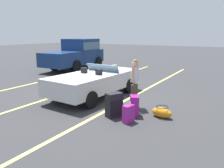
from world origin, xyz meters
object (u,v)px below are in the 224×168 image
(suitcase_medium_bright, at_px, (134,106))
(traveler_person, at_px, (135,81))
(duffel_bag, at_px, (162,112))
(parked_pickup_truck_far, at_px, (77,53))
(suitcase_large_black, at_px, (114,105))
(convertible_car, at_px, (98,81))
(suitcase_small_carryon, at_px, (129,114))

(suitcase_medium_bright, relative_size, traveler_person, 0.38)
(duffel_bag, height_order, parked_pickup_truck_far, parked_pickup_truck_far)
(suitcase_large_black, relative_size, suitcase_medium_bright, 1.19)
(duffel_bag, xyz_separation_m, parked_pickup_truck_far, (6.42, 8.40, 0.95))
(suitcase_large_black, distance_m, parked_pickup_truck_far, 10.08)
(suitcase_medium_bright, bearing_deg, convertible_car, -62.89)
(suitcase_medium_bright, xyz_separation_m, duffel_bag, (0.26, -0.79, -0.15))
(convertible_car, height_order, suitcase_large_black, convertible_car)
(convertible_car, relative_size, duffel_bag, 6.27)
(convertible_car, relative_size, suitcase_large_black, 5.74)
(suitcase_small_carryon, height_order, traveler_person, traveler_person)
(suitcase_large_black, bearing_deg, traveler_person, 108.50)
(convertible_car, relative_size, suitcase_small_carryon, 8.50)
(parked_pickup_truck_far, bearing_deg, suitcase_small_carryon, -135.66)
(suitcase_large_black, bearing_deg, parked_pickup_truck_far, 161.66)
(suitcase_large_black, relative_size, parked_pickup_truck_far, 0.15)
(suitcase_small_carryon, distance_m, duffel_bag, 1.10)
(convertible_car, xyz_separation_m, suitcase_medium_bright, (-1.42, -2.29, -0.28))
(suitcase_medium_bright, distance_m, traveler_person, 0.98)
(suitcase_large_black, relative_size, suitcase_small_carryon, 1.48)
(suitcase_small_carryon, bearing_deg, suitcase_large_black, 175.51)
(convertible_car, bearing_deg, parked_pickup_truck_far, 49.31)
(suitcase_large_black, relative_size, traveler_person, 0.45)
(suitcase_medium_bright, bearing_deg, suitcase_small_carryon, 68.36)
(suitcase_large_black, relative_size, duffel_bag, 1.09)
(suitcase_medium_bright, relative_size, duffel_bag, 0.91)
(suitcase_large_black, height_order, suitcase_medium_bright, suitcase_large_black)
(suitcase_medium_bright, relative_size, suitcase_small_carryon, 1.24)
(suitcase_large_black, bearing_deg, suitcase_medium_bright, 67.41)
(suitcase_medium_bright, distance_m, parked_pickup_truck_far, 10.15)
(suitcase_medium_bright, bearing_deg, duffel_bag, 166.92)
(suitcase_small_carryon, bearing_deg, parked_pickup_truck_far, 149.26)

